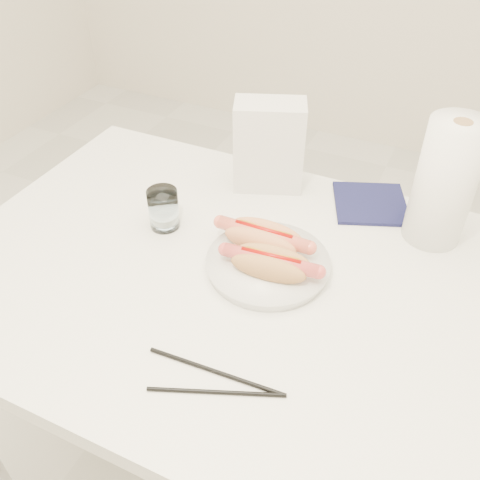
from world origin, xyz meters
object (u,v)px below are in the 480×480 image
at_px(table, 247,299).
at_px(water_glass, 163,209).
at_px(paper_towel_roll, 445,183).
at_px(hotdog_left, 264,238).
at_px(plate, 268,265).
at_px(hotdog_right, 271,263).
at_px(napkin_box, 269,146).

height_order(table, water_glass, water_glass).
distance_m(water_glass, paper_towel_roll, 0.57).
bearing_deg(hotdog_left, table, -91.79).
distance_m(plate, water_glass, 0.26).
distance_m(table, plate, 0.08).
relative_size(plate, hotdog_right, 1.27).
relative_size(table, hotdog_right, 6.57).
distance_m(hotdog_left, napkin_box, 0.26).
xyz_separation_m(table, hotdog_right, (0.04, 0.01, 0.10)).
distance_m(napkin_box, paper_towel_roll, 0.39).
distance_m(hotdog_right, paper_towel_roll, 0.38).
bearing_deg(plate, paper_towel_roll, 41.60).
distance_m(hotdog_left, hotdog_right, 0.07).
relative_size(hotdog_right, napkin_box, 0.88).
bearing_deg(hotdog_right, water_glass, 162.41).
bearing_deg(hotdog_left, plate, -54.90).
xyz_separation_m(plate, water_glass, (-0.25, 0.03, 0.03)).
distance_m(hotdog_right, water_glass, 0.27).
xyz_separation_m(water_glass, napkin_box, (0.14, 0.24, 0.06)).
height_order(napkin_box, paper_towel_roll, paper_towel_roll).
xyz_separation_m(napkin_box, paper_towel_roll, (0.38, -0.03, 0.03)).
bearing_deg(water_glass, paper_towel_roll, 21.58).
bearing_deg(hotdog_left, water_glass, -179.42).
bearing_deg(plate, hotdog_left, 125.09).
distance_m(water_glass, napkin_box, 0.28).
distance_m(hotdog_left, water_glass, 0.23).
bearing_deg(hotdog_right, napkin_box, 108.61).
distance_m(hotdog_right, napkin_box, 0.33).
bearing_deg(plate, table, -125.09).
distance_m(plate, paper_towel_roll, 0.38).
bearing_deg(napkin_box, hotdog_left, -90.51).
height_order(plate, paper_towel_roll, paper_towel_roll).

